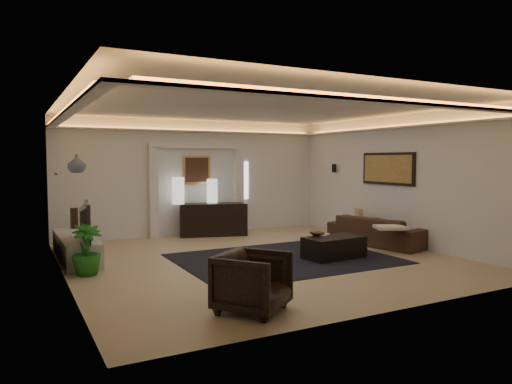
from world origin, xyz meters
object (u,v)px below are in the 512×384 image
armchair (253,282)px  sofa (377,231)px  console (213,220)px  coffee_table (334,248)px

armchair → sofa: bearing=-5.9°
console → sofa: bearing=-30.5°
console → sofa: (2.74, -2.90, -0.08)m
console → coffee_table: (1.01, -3.61, -0.20)m
console → armchair: (-1.84, -5.70, -0.02)m
console → coffee_table: size_ratio=1.44×
console → armchair: console is taller
console → sofa: console is taller
coffee_table → armchair: size_ratio=1.39×
coffee_table → armchair: 3.54m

